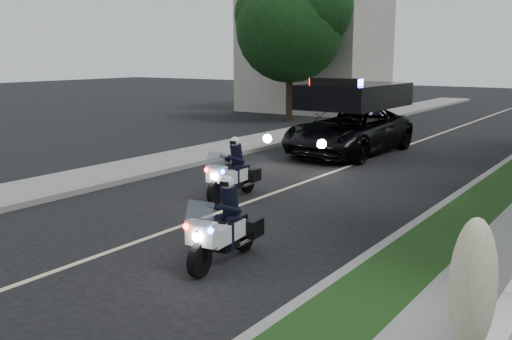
# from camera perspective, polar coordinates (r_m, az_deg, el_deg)

# --- Properties ---
(ground) EXTENTS (120.00, 120.00, 0.00)m
(ground) POSITION_cam_1_polar(r_m,az_deg,el_deg) (11.04, -14.33, -7.79)
(ground) COLOR black
(ground) RESTS_ON ground
(curb_right) EXTENTS (0.20, 60.00, 0.15)m
(curb_right) POSITION_cam_1_polar(r_m,az_deg,el_deg) (17.61, 20.96, -0.88)
(curb_right) COLOR gray
(curb_right) RESTS_ON ground
(grass_verge) EXTENTS (1.20, 60.00, 0.16)m
(grass_verge) POSITION_cam_1_polar(r_m,az_deg,el_deg) (17.47, 23.18, -1.12)
(grass_verge) COLOR #193814
(grass_verge) RESTS_ON ground
(curb_left) EXTENTS (0.20, 60.00, 0.15)m
(curb_left) POSITION_cam_1_polar(r_m,az_deg,el_deg) (20.97, -1.34, 1.69)
(curb_left) COLOR gray
(curb_left) RESTS_ON ground
(sidewalk_left) EXTENTS (2.00, 60.00, 0.16)m
(sidewalk_left) POSITION_cam_1_polar(r_m,az_deg,el_deg) (21.62, -3.71, 1.96)
(sidewalk_left) COLOR gray
(sidewalk_left) RESTS_ON ground
(building_far) EXTENTS (8.00, 6.00, 7.00)m
(building_far) POSITION_cam_1_polar(r_m,az_deg,el_deg) (37.41, 5.64, 11.05)
(building_far) COLOR #A8A396
(building_far) RESTS_ON ground
(lane_marking) EXTENTS (0.12, 50.00, 0.01)m
(lane_marking) POSITION_cam_1_polar(r_m,az_deg,el_deg) (18.94, 8.82, 0.32)
(lane_marking) COLOR #BFB78C
(lane_marking) RESTS_ON ground
(police_moto_left) EXTENTS (0.75, 1.83, 1.52)m
(police_moto_left) POSITION_cam_1_polar(r_m,az_deg,el_deg) (14.72, -2.26, -2.69)
(police_moto_left) COLOR white
(police_moto_left) RESTS_ON ground
(police_moto_right) EXTENTS (0.81, 1.83, 1.51)m
(police_moto_right) POSITION_cam_1_polar(r_m,az_deg,el_deg) (10.26, -3.07, -8.91)
(police_moto_right) COLOR white
(police_moto_right) RESTS_ON ground
(police_suv) EXTENTS (2.90, 6.06, 2.92)m
(police_suv) POSITION_cam_1_polar(r_m,az_deg,el_deg) (21.45, 8.91, 1.56)
(police_suv) COLOR black
(police_suv) RESTS_ON ground
(bicycle) EXTENTS (0.69, 1.79, 0.92)m
(bicycle) POSITION_cam_1_polar(r_m,az_deg,el_deg) (26.71, 11.45, 3.35)
(bicycle) COLOR black
(bicycle) RESTS_ON ground
(cyclist) EXTENTS (0.62, 0.44, 1.64)m
(cyclist) POSITION_cam_1_polar(r_m,az_deg,el_deg) (26.71, 11.45, 3.35)
(cyclist) COLOR black
(cyclist) RESTS_ON ground
(tree_left_near) EXTENTS (7.19, 7.19, 9.38)m
(tree_left_near) POSITION_cam_1_polar(r_m,az_deg,el_deg) (31.72, 3.19, 4.75)
(tree_left_near) COLOR #133913
(tree_left_near) RESTS_ON ground
(tree_left_far) EXTENTS (6.42, 6.42, 9.91)m
(tree_left_far) POSITION_cam_1_polar(r_m,az_deg,el_deg) (39.21, 7.11, 5.90)
(tree_left_far) COLOR black
(tree_left_far) RESTS_ON ground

